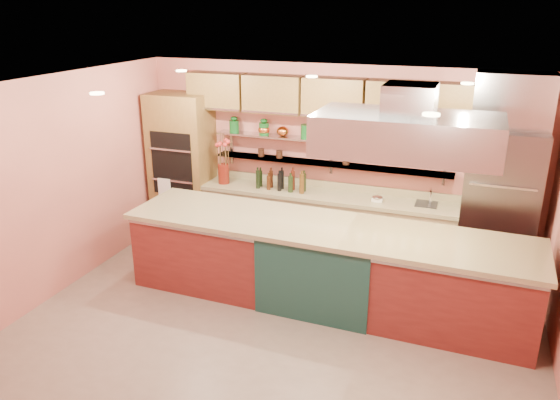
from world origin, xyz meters
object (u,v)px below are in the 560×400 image
at_px(copper_kettle, 283,131).
at_px(kitchen_scale, 377,198).
at_px(green_canister, 306,131).
at_px(island, 324,264).
at_px(flower_vase, 224,174).
at_px(refrigerator, 498,207).

bearing_deg(copper_kettle, kitchen_scale, -8.20).
height_order(copper_kettle, green_canister, green_canister).
height_order(island, flower_vase, flower_vase).
bearing_deg(refrigerator, green_canister, 175.25).
height_order(kitchen_scale, green_canister, green_canister).
height_order(flower_vase, copper_kettle, copper_kettle).
relative_size(island, flower_vase, 15.91).
height_order(refrigerator, kitchen_scale, refrigerator).
height_order(refrigerator, flower_vase, refrigerator).
relative_size(refrigerator, flower_vase, 6.71).
bearing_deg(island, refrigerator, 36.60).
distance_m(kitchen_scale, copper_kettle, 1.75).
bearing_deg(copper_kettle, island, -55.19).
relative_size(flower_vase, copper_kettle, 1.69).
bearing_deg(island, green_canister, 116.45).
relative_size(kitchen_scale, green_canister, 0.75).
xyz_separation_m(island, kitchen_scale, (0.39, 1.42, 0.45)).
distance_m(island, flower_vase, 2.56).
bearing_deg(flower_vase, refrigerator, -0.14).
relative_size(refrigerator, copper_kettle, 11.34).
xyz_separation_m(island, copper_kettle, (-1.14, 1.64, 1.27)).
bearing_deg(copper_kettle, flower_vase, -166.38).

